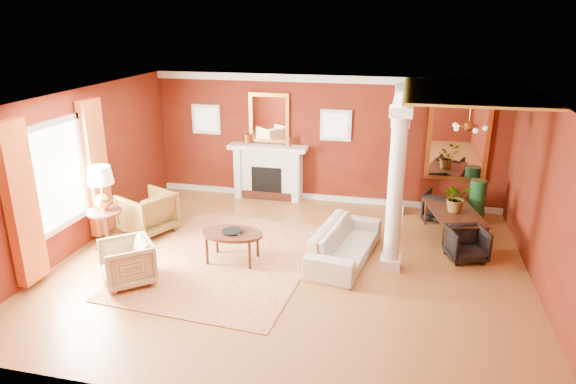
% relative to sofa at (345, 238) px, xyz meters
% --- Properties ---
extents(ground, '(8.00, 8.00, 0.00)m').
position_rel_sofa_xyz_m(ground, '(-0.89, -0.47, -0.42)').
color(ground, brown).
rests_on(ground, ground).
extents(room_shell, '(8.04, 7.04, 2.92)m').
position_rel_sofa_xyz_m(room_shell, '(-0.89, -0.47, 1.60)').
color(room_shell, '#551D0B').
rests_on(room_shell, ground).
extents(fireplace, '(1.85, 0.42, 1.29)m').
position_rel_sofa_xyz_m(fireplace, '(-2.19, 2.85, 0.23)').
color(fireplace, silver).
rests_on(fireplace, ground).
extents(overmantel_mirror, '(0.95, 0.07, 1.15)m').
position_rel_sofa_xyz_m(overmantel_mirror, '(-2.19, 2.98, 1.48)').
color(overmantel_mirror, gold).
rests_on(overmantel_mirror, fireplace).
extents(flank_window_left, '(0.70, 0.07, 0.70)m').
position_rel_sofa_xyz_m(flank_window_left, '(-3.74, 2.99, 1.38)').
color(flank_window_left, silver).
rests_on(flank_window_left, room_shell).
extents(flank_window_right, '(0.70, 0.07, 0.70)m').
position_rel_sofa_xyz_m(flank_window_right, '(-0.64, 2.99, 1.38)').
color(flank_window_right, silver).
rests_on(flank_window_right, room_shell).
extents(left_window, '(0.21, 2.55, 2.60)m').
position_rel_sofa_xyz_m(left_window, '(-4.78, -1.07, 1.00)').
color(left_window, white).
rests_on(left_window, room_shell).
extents(column_front, '(0.36, 0.36, 2.80)m').
position_rel_sofa_xyz_m(column_front, '(0.81, -0.17, 1.01)').
color(column_front, silver).
rests_on(column_front, ground).
extents(column_back, '(0.36, 0.36, 2.80)m').
position_rel_sofa_xyz_m(column_back, '(0.81, 2.53, 1.01)').
color(column_back, silver).
rests_on(column_back, ground).
extents(header_beam, '(0.30, 3.20, 0.32)m').
position_rel_sofa_xyz_m(header_beam, '(0.81, 1.43, 2.20)').
color(header_beam, silver).
rests_on(header_beam, column_front).
extents(amber_ceiling, '(2.30, 3.40, 0.04)m').
position_rel_sofa_xyz_m(amber_ceiling, '(1.96, 1.28, 2.45)').
color(amber_ceiling, gold).
rests_on(amber_ceiling, room_shell).
extents(dining_mirror, '(1.30, 0.07, 1.70)m').
position_rel_sofa_xyz_m(dining_mirror, '(2.01, 2.98, 1.13)').
color(dining_mirror, gold).
rests_on(dining_mirror, room_shell).
extents(chandelier, '(0.60, 0.62, 0.75)m').
position_rel_sofa_xyz_m(chandelier, '(2.01, 1.33, 1.83)').
color(chandelier, '#BD823B').
rests_on(chandelier, room_shell).
extents(crown_trim, '(8.00, 0.08, 0.16)m').
position_rel_sofa_xyz_m(crown_trim, '(-0.89, 2.99, 2.40)').
color(crown_trim, silver).
rests_on(crown_trim, room_shell).
extents(base_trim, '(8.00, 0.08, 0.12)m').
position_rel_sofa_xyz_m(base_trim, '(-0.89, 2.99, -0.36)').
color(base_trim, silver).
rests_on(base_trim, ground).
extents(rug, '(3.21, 4.12, 0.02)m').
position_rel_sofa_xyz_m(rug, '(-2.06, -0.51, -0.41)').
color(rug, maroon).
rests_on(rug, ground).
extents(sofa, '(0.95, 2.22, 0.84)m').
position_rel_sofa_xyz_m(sofa, '(0.00, 0.00, 0.00)').
color(sofa, beige).
rests_on(sofa, ground).
extents(armchair_leopard, '(1.14, 1.17, 0.92)m').
position_rel_sofa_xyz_m(armchair_leopard, '(-4.00, 0.31, 0.04)').
color(armchair_leopard, black).
rests_on(armchair_leopard, ground).
extents(armchair_stripe, '(1.05, 1.06, 0.80)m').
position_rel_sofa_xyz_m(armchair_stripe, '(-3.33, -1.66, -0.02)').
color(armchair_stripe, tan).
rests_on(armchair_stripe, ground).
extents(coffee_table, '(1.10, 1.10, 0.56)m').
position_rel_sofa_xyz_m(coffee_table, '(-1.92, -0.53, 0.09)').
color(coffee_table, black).
rests_on(coffee_table, ground).
extents(coffee_book, '(0.16, 0.09, 0.23)m').
position_rel_sofa_xyz_m(coffee_book, '(-1.94, -0.60, 0.25)').
color(coffee_book, black).
rests_on(coffee_book, coffee_table).
extents(side_table, '(0.63, 0.63, 1.59)m').
position_rel_sofa_xyz_m(side_table, '(-4.39, -0.52, 0.66)').
color(side_table, black).
rests_on(side_table, ground).
extents(dining_table, '(0.89, 1.64, 0.87)m').
position_rel_sofa_xyz_m(dining_table, '(1.97, 1.39, 0.01)').
color(dining_table, black).
rests_on(dining_table, ground).
extents(dining_chair_near, '(0.79, 0.77, 0.66)m').
position_rel_sofa_xyz_m(dining_chair_near, '(2.10, 0.49, -0.09)').
color(dining_chair_near, black).
rests_on(dining_chair_near, ground).
extents(dining_chair_far, '(0.80, 0.77, 0.67)m').
position_rel_sofa_xyz_m(dining_chair_far, '(1.74, 2.33, -0.08)').
color(dining_chair_far, black).
rests_on(dining_chair_far, ground).
extents(green_urn, '(0.38, 0.38, 0.91)m').
position_rel_sofa_xyz_m(green_urn, '(2.46, 2.42, -0.06)').
color(green_urn, '#14401C').
rests_on(green_urn, ground).
extents(potted_plant, '(0.71, 0.74, 0.45)m').
position_rel_sofa_xyz_m(potted_plant, '(1.95, 1.44, 0.67)').
color(potted_plant, '#26591E').
rests_on(potted_plant, dining_table).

